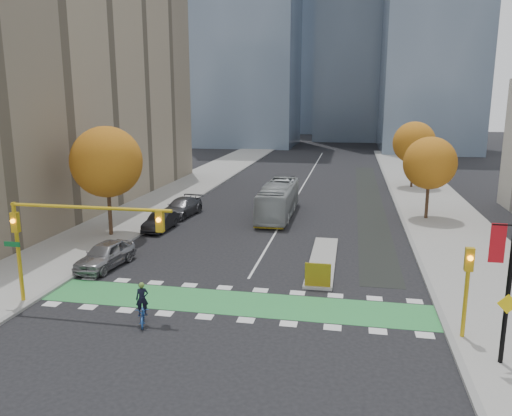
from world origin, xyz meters
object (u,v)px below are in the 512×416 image
at_px(traffic_signal_west, 63,228).
at_px(parked_car_c, 182,207).
at_px(tree_east_far, 414,143).
at_px(traffic_signal_east, 467,279).
at_px(parked_car_b, 161,221).
at_px(parked_car_a, 105,255).
at_px(hazard_board, 318,275).
at_px(tree_east_near, 430,163).
at_px(tree_west, 107,162).
at_px(bus, 278,199).
at_px(cyclist, 143,310).

relative_size(traffic_signal_west, parked_car_c, 1.59).
height_order(traffic_signal_west, parked_car_c, traffic_signal_west).
height_order(tree_east_far, traffic_signal_east, tree_east_far).
relative_size(parked_car_b, parked_car_c, 0.79).
height_order(parked_car_b, parked_car_c, parked_car_c).
xyz_separation_m(parked_car_a, parked_car_b, (0.00, 9.07, -0.10)).
relative_size(traffic_signal_west, traffic_signal_east, 2.08).
bearing_deg(tree_east_far, hazard_board, -104.12).
xyz_separation_m(parked_car_b, parked_car_c, (0.00, 5.00, 0.08)).
height_order(parked_car_a, parked_car_c, parked_car_a).
bearing_deg(tree_east_near, tree_west, -157.38).
height_order(bus, parked_car_b, bus).
bearing_deg(parked_car_c, tree_east_far, 47.88).
relative_size(tree_east_far, traffic_signal_east, 1.87).
height_order(tree_west, bus, tree_west).
bearing_deg(parked_car_b, cyclist, -68.48).
bearing_deg(traffic_signal_west, tree_east_far, 62.05).
bearing_deg(tree_east_far, cyclist, -112.04).
bearing_deg(traffic_signal_east, traffic_signal_west, -179.99).
distance_m(hazard_board, tree_east_far, 35.13).
distance_m(traffic_signal_east, parked_car_b, 24.64).
bearing_deg(parked_car_c, tree_west, -104.97).
relative_size(tree_west, tree_east_near, 1.16).
distance_m(tree_west, parked_car_c, 9.35).
distance_m(traffic_signal_east, cyclist, 14.24).
height_order(hazard_board, parked_car_c, parked_car_c).
height_order(traffic_signal_west, parked_car_b, traffic_signal_west).
bearing_deg(parked_car_a, hazard_board, 1.37).
bearing_deg(traffic_signal_west, cyclist, -14.57).
xyz_separation_m(traffic_signal_east, parked_car_a, (-19.50, 5.86, -1.93)).
xyz_separation_m(traffic_signal_east, cyclist, (-14.05, -1.14, -2.06)).
distance_m(traffic_signal_west, bus, 22.87).
bearing_deg(bus, parked_car_b, -142.25).
relative_size(traffic_signal_west, parked_car_a, 1.82).
bearing_deg(parked_car_a, parked_car_c, 96.43).
relative_size(tree_east_far, parked_car_a, 1.63).
distance_m(tree_west, parked_car_b, 6.25).
distance_m(traffic_signal_east, bus, 24.25).
height_order(tree_west, parked_car_c, tree_west).
distance_m(traffic_signal_west, parked_car_b, 15.34).
xyz_separation_m(hazard_board, traffic_signal_east, (6.50, -4.71, 1.93)).
distance_m(tree_west, traffic_signal_west, 13.25).
distance_m(traffic_signal_east, parked_car_c, 27.95).
relative_size(hazard_board, bus, 0.13).
bearing_deg(tree_east_far, parked_car_b, -132.36).
xyz_separation_m(tree_east_near, bus, (-12.62, -1.00, -3.38)).
bearing_deg(hazard_board, tree_east_far, 75.88).
height_order(tree_east_far, parked_car_c, tree_east_far).
xyz_separation_m(tree_east_far, parked_car_a, (-21.50, -32.65, -4.44)).
distance_m(parked_car_b, parked_car_c, 5.00).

